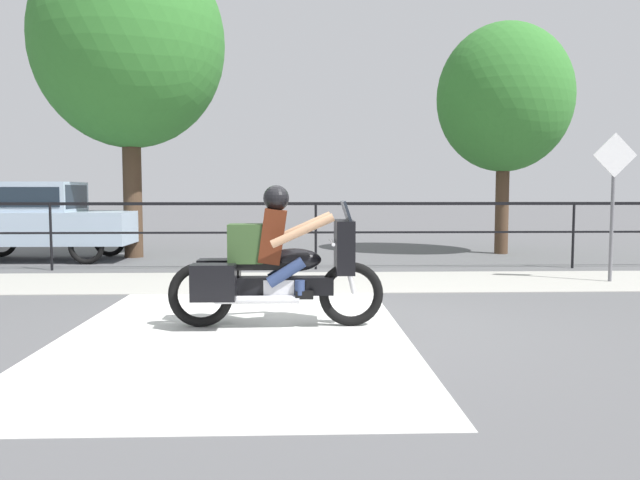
# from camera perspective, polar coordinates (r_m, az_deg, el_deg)

# --- Properties ---
(ground_plane) EXTENTS (120.00, 120.00, 0.00)m
(ground_plane) POSITION_cam_1_polar(r_m,az_deg,el_deg) (7.17, 0.74, -7.81)
(ground_plane) COLOR #565659
(sidewalk_band) EXTENTS (44.00, 2.40, 0.01)m
(sidewalk_band) POSITION_cam_1_polar(r_m,az_deg,el_deg) (10.52, -0.13, -3.83)
(sidewalk_band) COLOR #A8A59E
(sidewalk_band) RESTS_ON ground
(crosswalk_band) EXTENTS (3.63, 6.00, 0.01)m
(crosswalk_band) POSITION_cam_1_polar(r_m,az_deg,el_deg) (7.00, -7.59, -8.12)
(crosswalk_band) COLOR silver
(crosswalk_band) RESTS_ON ground
(fence_railing) EXTENTS (36.00, 0.05, 1.31)m
(fence_railing) POSITION_cam_1_polar(r_m,az_deg,el_deg) (12.13, -0.39, 2.15)
(fence_railing) COLOR black
(fence_railing) RESTS_ON ground
(motorcycle) EXTENTS (2.42, 0.76, 1.59)m
(motorcycle) POSITION_cam_1_polar(r_m,az_deg,el_deg) (7.01, -4.25, -2.29)
(motorcycle) COLOR black
(motorcycle) RESTS_ON ground
(parked_car) EXTENTS (4.03, 1.73, 1.73)m
(parked_car) POSITION_cam_1_polar(r_m,az_deg,el_deg) (15.06, -24.54, 2.02)
(parked_car) COLOR #9EB2C6
(parked_car) RESTS_ON ground
(street_sign) EXTENTS (0.74, 0.06, 2.49)m
(street_sign) POSITION_cam_1_polar(r_m,az_deg,el_deg) (11.50, 25.24, 4.31)
(street_sign) COLOR slate
(street_sign) RESTS_ON ground
(tree_behind_sign) EXTENTS (3.22, 3.22, 5.54)m
(tree_behind_sign) POSITION_cam_1_polar(r_m,az_deg,el_deg) (15.98, 16.51, 12.31)
(tree_behind_sign) COLOR #473323
(tree_behind_sign) RESTS_ON ground
(tree_behind_car) EXTENTS (4.29, 4.29, 7.23)m
(tree_behind_car) POSITION_cam_1_polar(r_m,az_deg,el_deg) (15.36, -17.06, 16.79)
(tree_behind_car) COLOR #473323
(tree_behind_car) RESTS_ON ground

